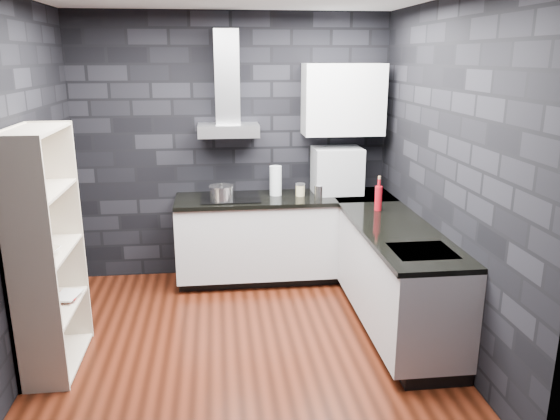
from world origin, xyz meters
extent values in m
plane|color=#44180C|center=(0.00, 0.00, 0.00)|extent=(3.20, 3.20, 0.00)
cube|color=black|center=(0.00, 1.62, 1.35)|extent=(3.20, 0.05, 2.70)
cube|color=black|center=(0.00, -1.62, 1.35)|extent=(3.20, 0.05, 2.70)
cube|color=black|center=(-1.62, 0.00, 1.35)|extent=(0.05, 3.20, 2.70)
cube|color=black|center=(1.62, 0.00, 1.35)|extent=(0.05, 3.20, 2.70)
cube|color=black|center=(0.50, 1.34, 0.05)|extent=(2.18, 0.50, 0.10)
cube|color=black|center=(1.34, 0.10, 0.05)|extent=(0.50, 1.78, 0.10)
cube|color=silver|center=(0.50, 1.30, 0.48)|extent=(2.20, 0.60, 0.76)
cube|color=silver|center=(1.30, 0.10, 0.48)|extent=(0.60, 1.80, 0.76)
cube|color=black|center=(0.50, 1.29, 0.88)|extent=(2.20, 0.62, 0.04)
cube|color=black|center=(1.29, 0.10, 0.88)|extent=(0.62, 1.80, 0.04)
cube|color=black|center=(1.30, 1.30, 0.88)|extent=(0.62, 0.62, 0.04)
cube|color=silver|center=(-0.05, 1.43, 1.56)|extent=(0.60, 0.34, 0.12)
cube|color=silver|center=(-0.05, 1.50, 2.07)|extent=(0.24, 0.20, 0.90)
cube|color=silver|center=(1.10, 1.43, 1.85)|extent=(0.80, 0.35, 0.70)
cube|color=black|center=(-0.05, 1.30, 0.91)|extent=(0.58, 0.50, 0.01)
cube|color=silver|center=(1.30, -0.40, 0.89)|extent=(0.44, 0.40, 0.01)
cylinder|color=silver|center=(-0.14, 1.16, 0.98)|extent=(0.29, 0.29, 0.13)
cylinder|color=white|center=(0.41, 1.37, 1.05)|extent=(0.16, 0.16, 0.30)
cylinder|color=#C5B784|center=(0.66, 1.30, 0.96)|extent=(0.11, 0.11, 0.11)
cylinder|color=silver|center=(0.84, 1.24, 0.96)|extent=(0.11, 0.11, 0.12)
cube|color=#ABAFB4|center=(1.05, 1.40, 1.12)|extent=(0.49, 0.38, 0.49)
cylinder|color=maroon|center=(1.29, 0.69, 1.01)|extent=(0.09, 0.09, 0.23)
cube|color=beige|center=(-1.42, -0.12, 0.90)|extent=(0.46, 0.84, 1.80)
imported|color=white|center=(-1.42, -0.23, 0.94)|extent=(0.29, 0.29, 0.06)
imported|color=maroon|center=(-1.43, 0.03, 0.57)|extent=(0.15, 0.03, 0.20)
imported|color=#B2B2B2|center=(-1.44, 0.05, 0.59)|extent=(0.17, 0.05, 0.23)
camera|label=1|loc=(-0.17, -4.00, 2.27)|focal=35.00mm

